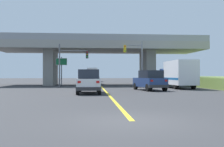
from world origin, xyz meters
The scene contains 11 objects.
ground centered at (0.00, 31.54, 0.00)m, with size 160.00×160.00×0.00m, color #353538.
overpass_bridge centered at (0.00, 31.54, 5.21)m, with size 31.21×9.29×7.28m.
lane_divider_stripe centered at (0.00, 14.19, 0.00)m, with size 0.20×28.38×0.01m, color yellow.
suv_lead centered at (-1.58, 13.37, 1.01)m, with size 1.96×4.77×2.02m.
suv_crossing centered at (4.56, 17.02, 1.01)m, with size 2.78×4.74×2.02m.
box_truck centered at (8.86, 20.93, 1.68)m, with size 2.33×7.55×3.20m.
sedan_oncoming centered at (-0.92, 35.45, 1.01)m, with size 2.00×4.69×2.02m.
traffic_signal_nearside centered at (4.56, 24.82, 3.84)m, with size 2.52×0.36×6.04m.
traffic_signal_farside centered at (-4.06, 24.06, 3.43)m, with size 3.71×0.36×5.46m.
highway_sign centered at (-5.64, 29.04, 3.04)m, with size 1.61×0.17×4.14m.
semi_truck_distant centered at (-1.07, 51.56, 1.64)m, with size 2.33×6.63×3.15m.
Camera 1 is at (-1.42, -8.72, 1.59)m, focal length 41.38 mm.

